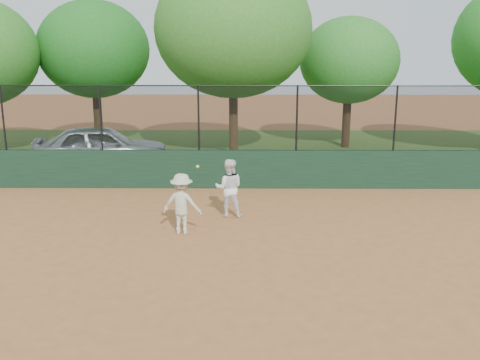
{
  "coord_description": "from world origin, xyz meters",
  "views": [
    {
      "loc": [
        0.91,
        -10.26,
        4.31
      ],
      "look_at": [
        0.8,
        2.2,
        1.2
      ],
      "focal_mm": 40.0,
      "sensor_mm": 36.0,
      "label": 1
    }
  ],
  "objects_px": {
    "tree_1": "(94,50)",
    "tree_2": "(233,29)",
    "tree_3": "(349,61)",
    "parked_car": "(102,147)",
    "player_second": "(229,188)",
    "player_main": "(182,204)"
  },
  "relations": [
    {
      "from": "parked_car",
      "to": "player_main",
      "type": "bearing_deg",
      "value": -163.85
    },
    {
      "from": "player_second",
      "to": "player_main",
      "type": "bearing_deg",
      "value": 51.75
    },
    {
      "from": "tree_3",
      "to": "player_main",
      "type": "bearing_deg",
      "value": -117.58
    },
    {
      "from": "player_second",
      "to": "tree_1",
      "type": "xyz_separation_m",
      "value": [
        -5.94,
        9.6,
        3.44
      ]
    },
    {
      "from": "tree_1",
      "to": "tree_2",
      "type": "xyz_separation_m",
      "value": [
        5.9,
        -1.91,
        0.76
      ]
    },
    {
      "from": "player_main",
      "to": "tree_1",
      "type": "relative_size",
      "value": 0.28
    },
    {
      "from": "parked_car",
      "to": "tree_2",
      "type": "bearing_deg",
      "value": -77.55
    },
    {
      "from": "tree_3",
      "to": "tree_2",
      "type": "bearing_deg",
      "value": -154.63
    },
    {
      "from": "player_second",
      "to": "tree_2",
      "type": "xyz_separation_m",
      "value": [
        -0.04,
        7.69,
        4.2
      ]
    },
    {
      "from": "tree_1",
      "to": "tree_3",
      "type": "distance_m",
      "value": 10.82
    },
    {
      "from": "tree_1",
      "to": "tree_2",
      "type": "relative_size",
      "value": 0.82
    },
    {
      "from": "player_main",
      "to": "tree_1",
      "type": "distance_m",
      "value": 12.47
    },
    {
      "from": "parked_car",
      "to": "player_second",
      "type": "relative_size",
      "value": 3.11
    },
    {
      "from": "parked_car",
      "to": "player_second",
      "type": "distance_m",
      "value": 7.3
    },
    {
      "from": "tree_3",
      "to": "tree_1",
      "type": "bearing_deg",
      "value": -177.77
    },
    {
      "from": "player_second",
      "to": "tree_2",
      "type": "distance_m",
      "value": 8.76
    },
    {
      "from": "player_second",
      "to": "tree_3",
      "type": "relative_size",
      "value": 0.27
    },
    {
      "from": "player_second",
      "to": "tree_3",
      "type": "distance_m",
      "value": 11.53
    },
    {
      "from": "parked_car",
      "to": "player_main",
      "type": "xyz_separation_m",
      "value": [
        3.69,
        -6.88,
        -0.08
      ]
    },
    {
      "from": "tree_2",
      "to": "tree_3",
      "type": "bearing_deg",
      "value": 25.37
    },
    {
      "from": "parked_car",
      "to": "tree_1",
      "type": "distance_m",
      "value": 5.42
    },
    {
      "from": "tree_2",
      "to": "tree_3",
      "type": "xyz_separation_m",
      "value": [
        4.91,
        2.33,
        -1.22
      ]
    }
  ]
}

